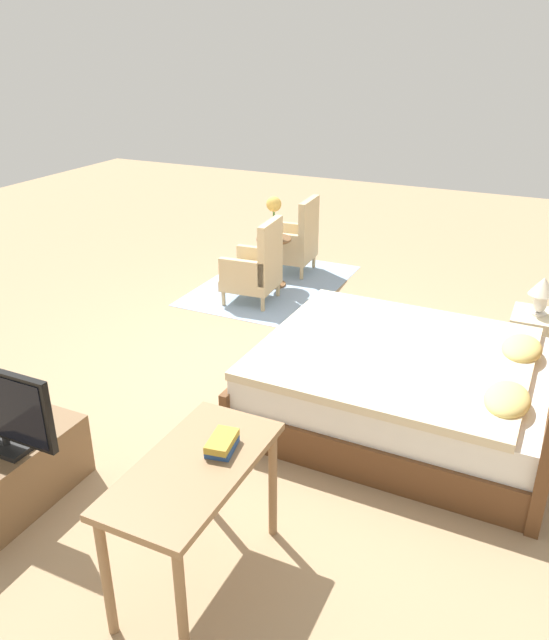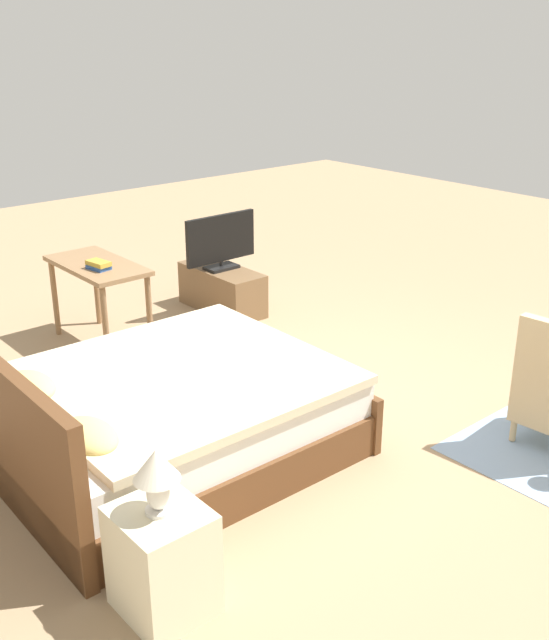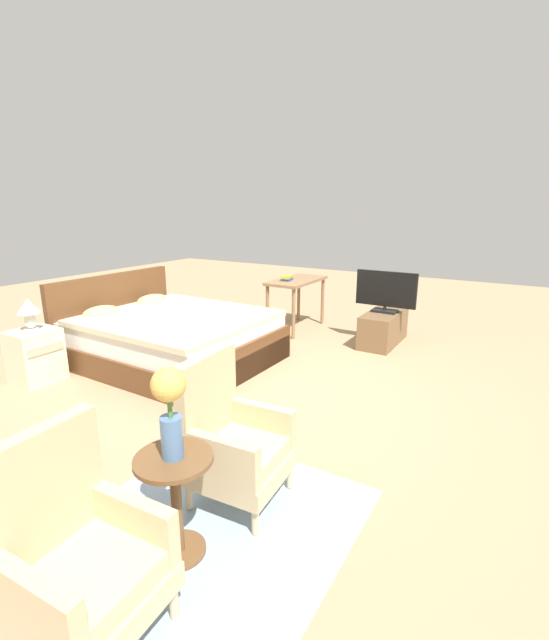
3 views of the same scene
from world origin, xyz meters
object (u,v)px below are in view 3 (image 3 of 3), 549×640
object	(u,v)px
vanity_desk	(297,287)
bed	(170,337)
armchair_by_window_left	(78,560)
armchair_by_window_right	(232,442)
book_stack	(287,278)
table_lamp	(29,310)
tv_flatscreen	(386,291)
flower_vase	(170,403)
tv_stand	(383,328)
nightstand	(36,356)
side_table	(176,494)

from	to	relation	value
vanity_desk	bed	bearing A→B (deg)	162.62
armchair_by_window_left	armchair_by_window_right	world-z (taller)	same
book_stack	table_lamp	bearing A→B (deg)	156.19
tv_flatscreen	table_lamp	bearing A→B (deg)	139.18
flower_vase	table_lamp	world-z (taller)	flower_vase
bed	flower_vase	bearing A→B (deg)	-134.98
tv_stand	book_stack	world-z (taller)	book_stack
armchair_by_window_right	nightstand	xyz separation A→B (m)	(0.43, 2.86, -0.10)
bed	vanity_desk	distance (m)	2.10
vanity_desk	tv_stand	bearing A→B (deg)	-90.38
nightstand	vanity_desk	xyz separation A→B (m)	(3.15, -1.39, 0.36)
bed	tv_flatscreen	bearing A→B (deg)	-44.66
nightstand	table_lamp	world-z (taller)	table_lamp
tv_flatscreen	flower_vase	bearing A→B (deg)	-177.46
tv_stand	tv_flatscreen	bearing A→B (deg)	0.09
side_table	armchair_by_window_right	bearing A→B (deg)	3.69
nightstand	armchair_by_window_right	bearing A→B (deg)	-98.53
bed	book_stack	distance (m)	1.96
nightstand	vanity_desk	size ratio (longest dim) A/B	0.54
tv_flatscreen	book_stack	distance (m)	1.41
nightstand	book_stack	distance (m)	3.30
tv_stand	book_stack	distance (m)	1.52
armchair_by_window_left	vanity_desk	world-z (taller)	armchair_by_window_left
vanity_desk	tv_flatscreen	bearing A→B (deg)	-90.28
flower_vase	tv_flatscreen	bearing A→B (deg)	2.54
side_table	nightstand	distance (m)	3.05
side_table	book_stack	bearing A→B (deg)	21.86
nightstand	book_stack	size ratio (longest dim) A/B	2.46
armchair_by_window_right	book_stack	xyz separation A→B (m)	(3.41, 1.55, 0.41)
bed	armchair_by_window_left	size ratio (longest dim) A/B	2.36
vanity_desk	book_stack	xyz separation A→B (m)	(-0.17, 0.07, 0.15)
armchair_by_window_left	side_table	size ratio (longest dim) A/B	1.59
book_stack	tv_stand	bearing A→B (deg)	-83.57
vanity_desk	nightstand	bearing A→B (deg)	156.26
vanity_desk	armchair_by_window_right	bearing A→B (deg)	-157.58
tv_flatscreen	book_stack	world-z (taller)	tv_flatscreen
flower_vase	nightstand	distance (m)	3.11
tv_flatscreen	vanity_desk	bearing A→B (deg)	89.72
tv_stand	table_lamp	bearing A→B (deg)	139.16
armchair_by_window_left	flower_vase	distance (m)	0.73
vanity_desk	flower_vase	bearing A→B (deg)	-159.80
bed	book_stack	bearing A→B (deg)	-16.88
side_table	flower_vase	size ratio (longest dim) A/B	1.21
armchair_by_window_left	flower_vase	world-z (taller)	flower_vase
table_lamp	tv_stand	world-z (taller)	table_lamp
armchair_by_window_left	table_lamp	world-z (taller)	armchair_by_window_left
nightstand	tv_flatscreen	bearing A→B (deg)	-40.81
bed	armchair_by_window_right	xyz separation A→B (m)	(-1.60, -2.10, 0.09)
book_stack	armchair_by_window_right	bearing A→B (deg)	-155.62
bed	nightstand	world-z (taller)	bed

